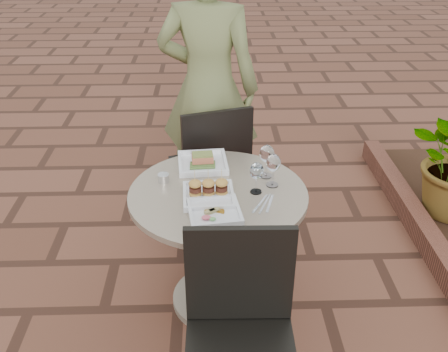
{
  "coord_description": "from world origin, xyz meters",
  "views": [
    {
      "loc": [
        0.19,
        -2.07,
        2.04
      ],
      "look_at": [
        0.26,
        0.06,
        0.82
      ],
      "focal_mm": 40.0,
      "sensor_mm": 36.0,
      "label": 1
    }
  ],
  "objects_px": {
    "chair_near": "(240,321)",
    "diner": "(208,88)",
    "cafe_table": "(218,232)",
    "plate_tuna": "(214,211)",
    "chair_far": "(213,161)",
    "plate_sliders": "(208,192)",
    "plate_salmon": "(203,162)"
  },
  "relations": [
    {
      "from": "chair_near",
      "to": "diner",
      "type": "height_order",
      "value": "diner"
    },
    {
      "from": "cafe_table",
      "to": "plate_tuna",
      "type": "bearing_deg",
      "value": -96.26
    },
    {
      "from": "chair_far",
      "to": "plate_sliders",
      "type": "relative_size",
      "value": 3.6
    },
    {
      "from": "diner",
      "to": "plate_tuna",
      "type": "height_order",
      "value": "diner"
    },
    {
      "from": "cafe_table",
      "to": "plate_sliders",
      "type": "bearing_deg",
      "value": -129.94
    },
    {
      "from": "chair_far",
      "to": "plate_salmon",
      "type": "relative_size",
      "value": 3.29
    },
    {
      "from": "plate_salmon",
      "to": "diner",
      "type": "bearing_deg",
      "value": 86.93
    },
    {
      "from": "chair_far",
      "to": "plate_sliders",
      "type": "bearing_deg",
      "value": 71.0
    },
    {
      "from": "chair_far",
      "to": "plate_tuna",
      "type": "relative_size",
      "value": 3.48
    },
    {
      "from": "cafe_table",
      "to": "chair_far",
      "type": "xyz_separation_m",
      "value": [
        -0.02,
        0.67,
        0.07
      ]
    },
    {
      "from": "plate_tuna",
      "to": "plate_sliders",
      "type": "bearing_deg",
      "value": 100.41
    },
    {
      "from": "cafe_table",
      "to": "plate_salmon",
      "type": "xyz_separation_m",
      "value": [
        -0.08,
        0.28,
        0.27
      ]
    },
    {
      "from": "cafe_table",
      "to": "plate_sliders",
      "type": "distance_m",
      "value": 0.29
    },
    {
      "from": "plate_sliders",
      "to": "plate_tuna",
      "type": "height_order",
      "value": "plate_sliders"
    },
    {
      "from": "chair_near",
      "to": "plate_tuna",
      "type": "bearing_deg",
      "value": 101.75
    },
    {
      "from": "plate_sliders",
      "to": "diner",
      "type": "bearing_deg",
      "value": 89.59
    },
    {
      "from": "plate_sliders",
      "to": "cafe_table",
      "type": "bearing_deg",
      "value": 50.06
    },
    {
      "from": "plate_salmon",
      "to": "plate_sliders",
      "type": "relative_size",
      "value": 1.09
    },
    {
      "from": "plate_salmon",
      "to": "plate_tuna",
      "type": "xyz_separation_m",
      "value": [
        0.06,
        -0.47,
        -0.01
      ]
    },
    {
      "from": "diner",
      "to": "plate_sliders",
      "type": "height_order",
      "value": "diner"
    },
    {
      "from": "chair_far",
      "to": "chair_near",
      "type": "height_order",
      "value": "same"
    },
    {
      "from": "chair_far",
      "to": "diner",
      "type": "bearing_deg",
      "value": -103.27
    },
    {
      "from": "plate_salmon",
      "to": "plate_tuna",
      "type": "distance_m",
      "value": 0.48
    },
    {
      "from": "chair_near",
      "to": "plate_sliders",
      "type": "relative_size",
      "value": 3.6
    },
    {
      "from": "chair_far",
      "to": "plate_tuna",
      "type": "height_order",
      "value": "chair_far"
    },
    {
      "from": "diner",
      "to": "plate_tuna",
      "type": "distance_m",
      "value": 1.2
    },
    {
      "from": "plate_salmon",
      "to": "plate_sliders",
      "type": "bearing_deg",
      "value": -84.78
    },
    {
      "from": "chair_near",
      "to": "diner",
      "type": "relative_size",
      "value": 0.51
    },
    {
      "from": "chair_near",
      "to": "cafe_table",
      "type": "bearing_deg",
      "value": 96.98
    },
    {
      "from": "diner",
      "to": "plate_sliders",
      "type": "relative_size",
      "value": 7.09
    },
    {
      "from": "chair_near",
      "to": "plate_tuna",
      "type": "height_order",
      "value": "chair_near"
    },
    {
      "from": "plate_salmon",
      "to": "plate_sliders",
      "type": "xyz_separation_m",
      "value": [
        0.03,
        -0.33,
        0.01
      ]
    }
  ]
}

